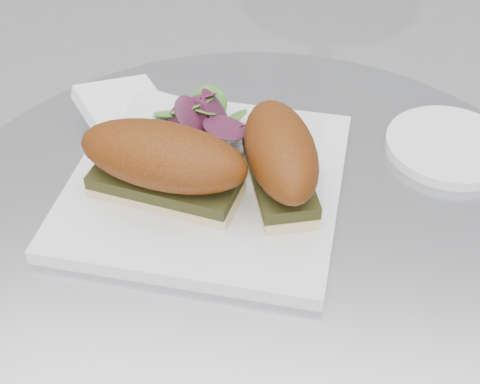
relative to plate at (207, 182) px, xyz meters
The scene contains 7 objects.
table 0.27m from the plate, 45.00° to the right, with size 0.70×0.70×0.73m.
plate is the anchor object (origin of this frame).
sandwich_left 0.07m from the plate, 138.72° to the right, with size 0.19×0.11×0.08m.
sandwich_right 0.09m from the plate, ahead, with size 0.11×0.16×0.08m.
salad 0.09m from the plate, 105.61° to the left, with size 0.12×0.12×0.05m, color #467D28, non-canonical shape.
napkin 0.13m from the plate, 135.46° to the left, with size 0.13×0.13×0.02m, color white, non-canonical shape.
saucer 0.28m from the plate, 19.74° to the left, with size 0.14×0.14×0.01m, color silver.
Camera 1 is at (0.03, -0.47, 1.20)m, focal length 50.00 mm.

